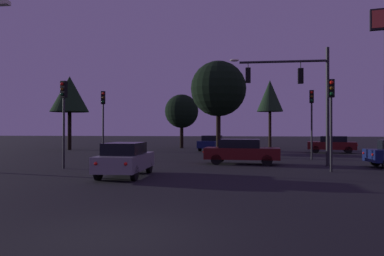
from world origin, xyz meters
The scene contains 14 objects.
ground_plane centered at (0.00, 24.50, 0.00)m, with size 168.00×168.00×0.00m, color black.
traffic_signal_mast_arm centered at (5.80, 14.94, 4.58)m, with size 5.75×0.42×6.89m.
traffic_light_corner_left centered at (-7.15, 17.21, 3.37)m, with size 0.36×0.39×4.79m.
traffic_light_corner_right centered at (7.29, 19.30, 3.42)m, with size 0.34×0.37×4.87m.
traffic_light_median centered at (6.84, 11.89, 3.25)m, with size 0.31×0.36×4.61m.
traffic_light_far_side centered at (-7.10, 11.50, 3.33)m, with size 0.35×0.38×4.73m.
car_nearside_lane centered at (-2.74, 8.81, 0.79)m, with size 1.86×4.18×1.52m.
car_crossing_left centered at (2.42, 15.35, 0.80)m, with size 4.65×2.12×1.52m.
car_far_lane centered at (-0.55, 29.21, 0.79)m, with size 2.59×4.39×1.52m.
car_parked_lot centered at (10.53, 27.18, 0.80)m, with size 4.41×2.62×1.52m.
tree_behind_sign centered at (-15.33, 28.48, 5.77)m, with size 3.95×3.95×7.67m.
tree_left_far centered at (-4.34, 33.53, 4.18)m, with size 3.83×3.83×6.12m.
tree_center_horizon centered at (5.69, 35.75, 5.99)m, with size 3.02×3.02×7.87m.
tree_right_cluster centered at (0.63, 21.27, 5.28)m, with size 4.33×4.33×7.47m.
Camera 1 is at (2.43, -6.69, 2.10)m, focal length 33.55 mm.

